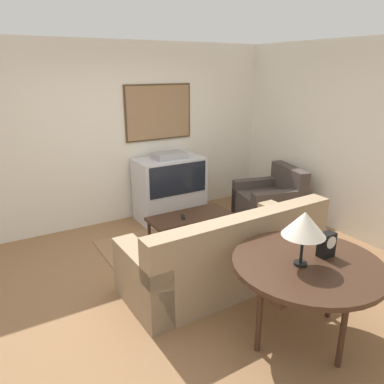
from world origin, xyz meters
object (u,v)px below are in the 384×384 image
object	(u,v)px
coffee_table	(190,218)
table_lamp	(304,224)
armchair	(270,202)
mantel_clock	(327,245)
console_table	(307,268)
couch	(227,256)
tv	(170,188)

from	to	relation	value
coffee_table	table_lamp	world-z (taller)	table_lamp
armchair	coffee_table	size ratio (longest dim) A/B	0.92
table_lamp	mantel_clock	bearing A→B (deg)	-0.23
console_table	mantel_clock	distance (m)	0.27
table_lamp	couch	bearing A→B (deg)	87.66
console_table	coffee_table	bearing A→B (deg)	86.38
coffee_table	armchair	bearing A→B (deg)	1.09
couch	armchair	world-z (taller)	couch
tv	console_table	xyz separation A→B (m)	(-0.31, -3.12, 0.19)
console_table	mantel_clock	xyz separation A→B (m)	(0.21, 0.00, 0.17)
armchair	tv	bearing A→B (deg)	-110.13
tv	table_lamp	world-z (taller)	table_lamp
console_table	tv	bearing A→B (deg)	84.39
couch	table_lamp	world-z (taller)	table_lamp
tv	couch	size ratio (longest dim) A/B	0.47
armchair	console_table	xyz separation A→B (m)	(-1.64, -2.24, 0.41)
couch	mantel_clock	distance (m)	1.24
console_table	table_lamp	distance (m)	0.44
coffee_table	console_table	bearing A→B (deg)	-93.62
armchair	coffee_table	xyz separation A→B (m)	(-1.50, -0.03, 0.06)
table_lamp	tv	bearing A→B (deg)	82.71
tv	console_table	size ratio (longest dim) A/B	0.84
couch	coffee_table	xyz separation A→B (m)	(0.19, 1.13, 0.02)
couch	console_table	world-z (taller)	couch
coffee_table	mantel_clock	xyz separation A→B (m)	(0.07, -2.21, 0.52)
armchair	console_table	size ratio (longest dim) A/B	0.82
tv	table_lamp	xyz separation A→B (m)	(-0.40, -3.12, 0.62)
couch	mantel_clock	size ratio (longest dim) A/B	10.48
armchair	console_table	bearing A→B (deg)	-22.78
tv	mantel_clock	world-z (taller)	tv
couch	console_table	bearing A→B (deg)	91.28
mantel_clock	console_table	bearing A→B (deg)	-179.67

